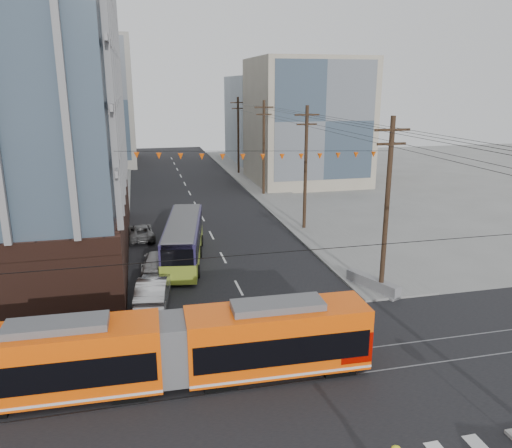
# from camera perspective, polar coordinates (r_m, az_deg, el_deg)

# --- Properties ---
(ground) EXTENTS (160.00, 160.00, 0.00)m
(ground) POSITION_cam_1_polar(r_m,az_deg,el_deg) (20.83, 6.31, -22.09)
(ground) COLOR slate
(bg_bldg_nw_near) EXTENTS (18.00, 16.00, 18.00)m
(bg_bldg_nw_near) POSITION_cam_1_polar(r_m,az_deg,el_deg) (68.43, -23.21, 11.34)
(bg_bldg_nw_near) COLOR #8C99A5
(bg_bldg_nw_near) RESTS_ON ground
(bg_bldg_ne_near) EXTENTS (14.00, 14.00, 16.00)m
(bg_bldg_ne_near) POSITION_cam_1_polar(r_m,az_deg,el_deg) (67.24, 5.74, 11.59)
(bg_bldg_ne_near) COLOR gray
(bg_bldg_ne_near) RESTS_ON ground
(bg_bldg_nw_far) EXTENTS (16.00, 18.00, 20.00)m
(bg_bldg_nw_far) POSITION_cam_1_polar(r_m,az_deg,el_deg) (87.84, -19.21, 13.07)
(bg_bldg_nw_far) COLOR gray
(bg_bldg_nw_far) RESTS_ON ground
(bg_bldg_ne_far) EXTENTS (16.00, 16.00, 14.00)m
(bg_bldg_ne_far) POSITION_cam_1_polar(r_m,az_deg,el_deg) (86.94, 2.63, 11.90)
(bg_bldg_ne_far) COLOR #8C99A5
(bg_bldg_ne_far) RESTS_ON ground
(utility_pole_far) EXTENTS (0.30, 0.30, 11.00)m
(utility_pole_far) POSITION_cam_1_polar(r_m,az_deg,el_deg) (73.20, -2.04, 10.02)
(utility_pole_far) COLOR black
(utility_pole_far) RESTS_ON ground
(streetcar) EXTENTS (17.46, 2.88, 3.35)m
(streetcar) POSITION_cam_1_polar(r_m,az_deg,el_deg) (22.48, -9.40, -13.99)
(streetcar) COLOR #FD5306
(streetcar) RESTS_ON ground
(city_bus) EXTENTS (4.15, 11.30, 3.13)m
(city_bus) POSITION_cam_1_polar(r_m,az_deg,el_deg) (37.43, -8.28, -1.83)
(city_bus) COLOR #262048
(city_bus) RESTS_ON ground
(parked_car_silver) EXTENTS (2.45, 5.22, 1.65)m
(parked_car_silver) POSITION_cam_1_polar(r_m,az_deg,el_deg) (30.78, -11.67, -7.40)
(parked_car_silver) COLOR #B0B0B0
(parked_car_silver) RESTS_ON ground
(parked_car_white) EXTENTS (2.62, 5.16, 1.43)m
(parked_car_white) POSITION_cam_1_polar(r_m,az_deg,el_deg) (35.88, -11.14, -4.17)
(parked_car_white) COLOR #B4B4B4
(parked_car_white) RESTS_ON ground
(parked_car_grey) EXTENTS (2.39, 4.70, 1.27)m
(parked_car_grey) POSITION_cam_1_polar(r_m,az_deg,el_deg) (43.50, -13.05, -0.87)
(parked_car_grey) COLOR #606060
(parked_car_grey) RESTS_ON ground
(jersey_barrier) EXTENTS (2.39, 4.09, 0.81)m
(jersey_barrier) POSITION_cam_1_polar(r_m,az_deg,el_deg) (33.02, 13.17, -6.66)
(jersey_barrier) COLOR gray
(jersey_barrier) RESTS_ON ground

